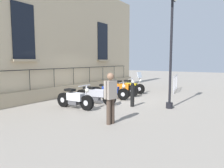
{
  "coord_description": "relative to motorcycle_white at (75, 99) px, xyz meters",
  "views": [
    {
      "loc": [
        6.04,
        -9.03,
        1.98
      ],
      "look_at": [
        0.23,
        0.0,
        0.8
      ],
      "focal_mm": 34.17,
      "sensor_mm": 36.0,
      "label": 1
    }
  ],
  "objects": [
    {
      "name": "building_facade",
      "position": [
        -2.85,
        2.55,
        2.77
      ],
      "size": [
        0.82,
        13.83,
        6.51
      ],
      "color": "#C6B28E",
      "rests_on": "ground_plane"
    },
    {
      "name": "motorcycle_white",
      "position": [
        0.0,
        0.0,
        0.0
      ],
      "size": [
        1.88,
        0.72,
        1.01
      ],
      "color": "black",
      "rests_on": "ground_plane"
    },
    {
      "name": "motorcycle_silver",
      "position": [
        0.1,
        1.25,
        -0.0
      ],
      "size": [
        2.1,
        0.66,
        0.91
      ],
      "color": "black",
      "rests_on": "ground_plane"
    },
    {
      "name": "crowd_barrier",
      "position": [
        2.03,
        7.27,
        0.17
      ],
      "size": [
        0.52,
        2.35,
        1.05
      ],
      "color": "#B7B7BF",
      "rests_on": "ground_plane"
    },
    {
      "name": "motorcycle_blue",
      "position": [
        0.0,
        2.63,
        -0.01
      ],
      "size": [
        2.13,
        0.59,
        0.9
      ],
      "color": "black",
      "rests_on": "ground_plane"
    },
    {
      "name": "bollard",
      "position": [
        1.82,
        1.63,
        0.13
      ],
      "size": [
        0.17,
        0.17,
        1.04
      ],
      "color": "black",
      "rests_on": "ground_plane"
    },
    {
      "name": "motorcycle_yellow",
      "position": [
        -0.02,
        5.04,
        0.0
      ],
      "size": [
        1.87,
        0.53,
        1.31
      ],
      "color": "black",
      "rests_on": "ground_plane"
    },
    {
      "name": "pedestrian_standing",
      "position": [
        2.42,
        -1.01,
        0.5
      ],
      "size": [
        0.3,
        0.52,
        1.61
      ],
      "color": "#47382D",
      "rests_on": "ground_plane"
    },
    {
      "name": "lamppost",
      "position": [
        3.28,
        2.17,
        2.89
      ],
      "size": [
        0.3,
        1.0,
        4.72
      ],
      "color": "black",
      "rests_on": "ground_plane"
    },
    {
      "name": "ground_plane",
      "position": [
        -0.05,
        2.55,
        -0.4
      ],
      "size": [
        60.0,
        60.0,
        0.0
      ],
      "primitive_type": "plane",
      "color": "gray"
    },
    {
      "name": "motorcycle_orange",
      "position": [
        0.06,
        3.78,
        0.02
      ],
      "size": [
        1.92,
        0.72,
        1.01
      ],
      "color": "black",
      "rests_on": "ground_plane"
    }
  ]
}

